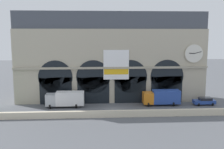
% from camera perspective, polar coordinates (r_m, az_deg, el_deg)
% --- Properties ---
extents(ground_plane, '(200.00, 200.00, 0.00)m').
position_cam_1_polar(ground_plane, '(51.21, 0.33, -7.65)').
color(ground_plane, '#54565B').
extents(quay_parapet_wall, '(90.00, 0.70, 1.20)m').
position_cam_1_polar(quay_parapet_wall, '(46.75, 0.71, -8.50)').
color(quay_parapet_wall, beige).
rests_on(quay_parapet_wall, ground).
extents(station_building, '(40.40, 6.35, 19.12)m').
position_cam_1_polar(station_building, '(57.31, -0.19, 3.62)').
color(station_building, '#B2A891').
rests_on(station_building, ground).
extents(box_truck_midwest, '(7.50, 2.91, 3.12)m').
position_cam_1_polar(box_truck_midwest, '(53.45, -10.01, -5.20)').
color(box_truck_midwest, '#ADB2B7').
rests_on(box_truck_midwest, ground).
extents(box_truck_mideast, '(7.50, 2.91, 3.12)m').
position_cam_1_polar(box_truck_mideast, '(54.99, 10.73, -4.82)').
color(box_truck_mideast, orange).
rests_on(box_truck_mideast, ground).
extents(car_east, '(4.40, 2.22, 1.55)m').
position_cam_1_polar(car_east, '(57.74, 19.37, -5.44)').
color(car_east, '#28479E').
rests_on(car_east, ground).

